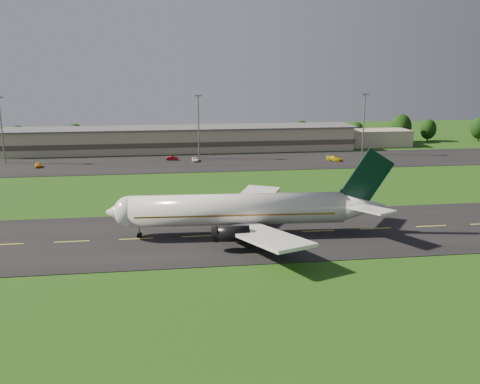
{
  "coord_description": "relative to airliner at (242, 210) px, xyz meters",
  "views": [
    {
      "loc": [
        -5.03,
        -90.97,
        30.28
      ],
      "look_at": [
        8.52,
        8.0,
        6.0
      ],
      "focal_mm": 40.0,
      "sensor_mm": 36.0,
      "label": 1
    }
  ],
  "objects": [
    {
      "name": "service_vehicle_d",
      "position": [
        39.09,
        69.47,
        -3.82
      ],
      "size": [
        5.23,
        4.89,
        1.48
      ],
      "primitive_type": "imported",
      "rotation": [
        0.0,
        0.0,
        0.87
      ],
      "color": "yellow",
      "rests_on": "apron"
    },
    {
      "name": "airliner",
      "position": [
        0.0,
        0.0,
        0.0
      ],
      "size": [
        51.3,
        42.12,
        15.57
      ],
      "rotation": [
        0.0,
        0.0,
        -0.05
      ],
      "color": "white",
      "rests_on": "ground"
    },
    {
      "name": "light_mast_east",
      "position": [
        52.17,
        80.05,
        8.08
      ],
      "size": [
        2.4,
        1.2,
        20.35
      ],
      "color": "gray",
      "rests_on": "ground"
    },
    {
      "name": "service_vehicle_b",
      "position": [
        -11.53,
        77.51,
        -3.94
      ],
      "size": [
        3.88,
        1.7,
        1.24
      ],
      "primitive_type": "imported",
      "rotation": [
        0.0,
        0.0,
        1.47
      ],
      "color": "maroon",
      "rests_on": "apron"
    },
    {
      "name": "light_mast_west",
      "position": [
        -62.83,
        80.05,
        8.08
      ],
      "size": [
        2.4,
        1.2,
        20.35
      ],
      "color": "gray",
      "rests_on": "ground"
    },
    {
      "name": "service_vehicle_a",
      "position": [
        -51.09,
        71.0,
        -3.88
      ],
      "size": [
        2.52,
        4.26,
        1.36
      ],
      "primitive_type": "imported",
      "rotation": [
        0.0,
        0.0,
        0.24
      ],
      "color": "orange",
      "rests_on": "apron"
    },
    {
      "name": "light_mast_centre",
      "position": [
        -2.83,
        80.05,
        8.08
      ],
      "size": [
        2.4,
        1.2,
        20.35
      ],
      "color": "gray",
      "rests_on": "ground"
    },
    {
      "name": "service_vehicle_c",
      "position": [
        -4.41,
        74.5,
        -3.97
      ],
      "size": [
        2.0,
        4.28,
        1.18
      ],
      "primitive_type": "imported",
      "rotation": [
        0.0,
        0.0,
        -0.01
      ],
      "color": "white",
      "rests_on": "apron"
    },
    {
      "name": "taxiway",
      "position": [
        -7.83,
        0.05,
        -4.61
      ],
      "size": [
        220.0,
        30.0,
        0.1
      ],
      "primitive_type": "cube",
      "color": "black",
      "rests_on": "ground"
    },
    {
      "name": "terminal",
      "position": [
        -1.43,
        96.23,
        -0.67
      ],
      "size": [
        145.0,
        16.0,
        8.4
      ],
      "color": "tan",
      "rests_on": "ground"
    },
    {
      "name": "ground",
      "position": [
        -7.83,
        0.05,
        -4.66
      ],
      "size": [
        360.0,
        360.0,
        0.0
      ],
      "primitive_type": "plane",
      "color": "#1A4010",
      "rests_on": "ground"
    },
    {
      "name": "tree_line",
      "position": [
        28.4,
        106.09,
        0.37
      ],
      "size": [
        196.2,
        9.06,
        10.9
      ],
      "color": "black",
      "rests_on": "ground"
    },
    {
      "name": "apron",
      "position": [
        -7.83,
        72.05,
        -4.61
      ],
      "size": [
        260.0,
        30.0,
        0.1
      ],
      "primitive_type": "cube",
      "color": "black",
      "rests_on": "ground"
    }
  ]
}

